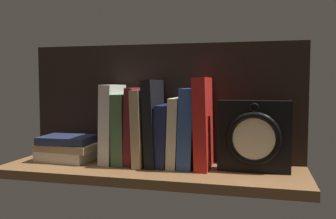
{
  "coord_description": "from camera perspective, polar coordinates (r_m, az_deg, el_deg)",
  "views": [
    {
      "loc": [
        29.56,
        -95.85,
        23.36
      ],
      "look_at": [
        3.99,
        3.82,
        15.89
      ],
      "focal_mm": 39.28,
      "sensor_mm": 36.0,
      "label": 1
    }
  ],
  "objects": [
    {
      "name": "book_stack_side",
      "position": [
        1.15,
        -15.4,
        -5.85
      ],
      "size": [
        18.05,
        12.75,
        7.49
      ],
      "color": "beige",
      "rests_on": "ground_plane"
    },
    {
      "name": "ground_plane",
      "position": [
        1.03,
        -2.71,
        -9.64
      ],
      "size": [
        84.23,
        25.3,
        2.5
      ],
      "primitive_type": "cube",
      "color": "brown"
    },
    {
      "name": "book_blue_modern",
      "position": [
        1.02,
        3.28,
        -2.85
      ],
      "size": [
        4.57,
        12.84,
        21.9
      ],
      "primitive_type": "cube",
      "rotation": [
        0.0,
        0.03,
        0.0
      ],
      "color": "#2D4C8E",
      "rests_on": "ground_plane"
    },
    {
      "name": "book_black_skeptic",
      "position": [
        1.05,
        -2.29,
        -2.03
      ],
      "size": [
        3.92,
        14.07,
        24.3
      ],
      "primitive_type": "cube",
      "rotation": [
        0.0,
        -0.05,
        0.0
      ],
      "color": "black",
      "rests_on": "ground_plane"
    },
    {
      "name": "book_cream_twain",
      "position": [
        1.03,
        1.32,
        -3.52
      ],
      "size": [
        3.3,
        12.84,
        19.23
      ],
      "primitive_type": "cube",
      "rotation": [
        0.0,
        0.03,
        0.0
      ],
      "color": "beige",
      "rests_on": "ground_plane"
    },
    {
      "name": "book_maroon_dawkins",
      "position": [
        1.07,
        -5.24,
        -2.55
      ],
      "size": [
        2.79,
        12.08,
        21.97
      ],
      "primitive_type": "cube",
      "rotation": [
        0.0,
        0.02,
        0.0
      ],
      "color": "maroon",
      "rests_on": "ground_plane"
    },
    {
      "name": "book_navy_bierce",
      "position": [
        1.04,
        -0.48,
        -3.99
      ],
      "size": [
        4.12,
        12.62,
        17.34
      ],
      "primitive_type": "cube",
      "rotation": [
        0.0,
        0.04,
        0.0
      ],
      "color": "#192147",
      "rests_on": "ground_plane"
    },
    {
      "name": "framed_clock",
      "position": [
        0.99,
        13.2,
        -4.1
      ],
      "size": [
        18.76,
        6.11,
        18.76
      ],
      "color": "black",
      "rests_on": "ground_plane"
    },
    {
      "name": "back_panel",
      "position": [
        1.12,
        -0.93,
        1.16
      ],
      "size": [
        84.23,
        1.2,
        35.04
      ],
      "primitive_type": "cube",
      "color": "black",
      "rests_on": "ground_plane"
    },
    {
      "name": "book_tan_shortstories",
      "position": [
        1.06,
        -3.84,
        -2.75
      ],
      "size": [
        3.26,
        15.27,
        21.43
      ],
      "primitive_type": "cube",
      "rotation": [
        0.0,
        -0.03,
        0.0
      ],
      "color": "tan",
      "rests_on": "ground_plane"
    },
    {
      "name": "book_red_requiem",
      "position": [
        1.01,
        5.51,
        -2.07
      ],
      "size": [
        4.36,
        14.52,
        24.92
      ],
      "primitive_type": "cube",
      "rotation": [
        0.0,
        -0.03,
        0.0
      ],
      "color": "red",
      "rests_on": "ground_plane"
    },
    {
      "name": "book_green_romantic",
      "position": [
        1.08,
        -6.81,
        -2.97
      ],
      "size": [
        3.66,
        12.64,
        20.15
      ],
      "primitive_type": "cube",
      "rotation": [
        0.0,
        -0.01,
        0.0
      ],
      "color": "#476B44",
      "rests_on": "ground_plane"
    },
    {
      "name": "book_white_catcher",
      "position": [
        1.09,
        -8.63,
        -2.2
      ],
      "size": [
        3.94,
        12.57,
        22.87
      ],
      "primitive_type": "cube",
      "rotation": [
        0.0,
        0.02,
        0.0
      ],
      "color": "silver",
      "rests_on": "ground_plane"
    }
  ]
}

